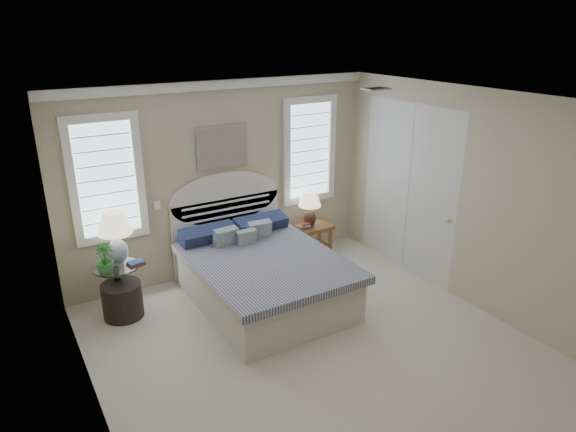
# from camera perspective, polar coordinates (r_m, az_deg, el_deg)

# --- Properties ---
(floor) EXTENTS (4.50, 5.00, 0.01)m
(floor) POSITION_cam_1_polar(r_m,az_deg,el_deg) (5.78, 3.93, -15.18)
(floor) COLOR #BCB0A0
(floor) RESTS_ON ground
(ceiling) EXTENTS (4.50, 5.00, 0.01)m
(ceiling) POSITION_cam_1_polar(r_m,az_deg,el_deg) (4.74, 4.73, 12.33)
(ceiling) COLOR white
(ceiling) RESTS_ON wall_back
(wall_back) EXTENTS (4.50, 0.02, 2.70)m
(wall_back) POSITION_cam_1_polar(r_m,az_deg,el_deg) (7.18, -7.23, 4.03)
(wall_back) COLOR #C7B895
(wall_back) RESTS_ON floor
(wall_left) EXTENTS (0.02, 5.00, 2.70)m
(wall_left) POSITION_cam_1_polar(r_m,az_deg,el_deg) (4.35, -21.10, -8.68)
(wall_left) COLOR #C7B895
(wall_left) RESTS_ON floor
(wall_right) EXTENTS (0.02, 5.00, 2.70)m
(wall_right) POSITION_cam_1_polar(r_m,az_deg,el_deg) (6.60, 20.54, 1.35)
(wall_right) COLOR #C7B895
(wall_right) RESTS_ON floor
(crown_molding) EXTENTS (4.50, 0.08, 0.12)m
(crown_molding) POSITION_cam_1_polar(r_m,az_deg,el_deg) (6.89, -7.58, 14.29)
(crown_molding) COLOR white
(crown_molding) RESTS_ON wall_back
(hvac_vent) EXTENTS (0.30, 0.20, 0.02)m
(hvac_vent) POSITION_cam_1_polar(r_m,az_deg,el_deg) (6.11, 9.72, 13.76)
(hvac_vent) COLOR #B2B2B2
(hvac_vent) RESTS_ON ceiling
(switch_plate) EXTENTS (0.08, 0.01, 0.12)m
(switch_plate) POSITION_cam_1_polar(r_m,az_deg,el_deg) (6.92, -14.30, 1.16)
(switch_plate) COLOR white
(switch_plate) RESTS_ON wall_back
(window_left) EXTENTS (0.90, 0.06, 1.60)m
(window_left) POSITION_cam_1_polar(r_m,az_deg,el_deg) (6.65, -19.55, 3.90)
(window_left) COLOR silver
(window_left) RESTS_ON wall_back
(window_right) EXTENTS (0.90, 0.06, 1.60)m
(window_right) POSITION_cam_1_polar(r_m,az_deg,el_deg) (7.74, 2.32, 7.31)
(window_right) COLOR silver
(window_right) RESTS_ON wall_back
(painting) EXTENTS (0.74, 0.04, 0.58)m
(painting) POSITION_cam_1_polar(r_m,az_deg,el_deg) (7.02, -7.27, 7.63)
(painting) COLOR silver
(painting) RESTS_ON wall_back
(closet_door) EXTENTS (0.02, 1.80, 2.40)m
(closet_door) POSITION_cam_1_polar(r_m,az_deg,el_deg) (7.39, 13.17, 2.90)
(closet_door) COLOR silver
(closet_door) RESTS_ON floor
(bed) EXTENTS (1.72, 2.28, 1.47)m
(bed) POSITION_cam_1_polar(r_m,az_deg,el_deg) (6.65, -3.17, -6.16)
(bed) COLOR beige
(bed) RESTS_ON floor
(side_table_left) EXTENTS (0.56, 0.56, 0.63)m
(side_table_left) POSITION_cam_1_polar(r_m,az_deg,el_deg) (6.68, -18.36, -7.16)
(side_table_left) COLOR black
(side_table_left) RESTS_ON floor
(nightstand_right) EXTENTS (0.50, 0.40, 0.53)m
(nightstand_right) POSITION_cam_1_polar(r_m,az_deg,el_deg) (7.80, 2.90, -1.98)
(nightstand_right) COLOR brown
(nightstand_right) RESTS_ON floor
(floor_pot) EXTENTS (0.51, 0.51, 0.44)m
(floor_pot) POSITION_cam_1_polar(r_m,az_deg,el_deg) (6.64, -17.91, -8.90)
(floor_pot) COLOR black
(floor_pot) RESTS_ON floor
(lamp_left) EXTENTS (0.50, 0.50, 0.66)m
(lamp_left) POSITION_cam_1_polar(r_m,az_deg,el_deg) (6.50, -18.64, -1.68)
(lamp_left) COLOR silver
(lamp_left) RESTS_ON side_table_left
(lamp_right) EXTENTS (0.40, 0.40, 0.55)m
(lamp_right) POSITION_cam_1_polar(r_m,az_deg,el_deg) (7.60, 2.43, 1.26)
(lamp_right) COLOR black
(lamp_right) RESTS_ON nightstand_right
(potted_plant) EXTENTS (0.24, 0.24, 0.38)m
(potted_plant) POSITION_cam_1_polar(r_m,az_deg,el_deg) (6.33, -19.72, -4.54)
(potted_plant) COLOR #2A6829
(potted_plant) RESTS_ON side_table_left
(books_left) EXTENTS (0.22, 0.17, 0.05)m
(books_left) POSITION_cam_1_polar(r_m,az_deg,el_deg) (6.49, -16.55, -5.10)
(books_left) COLOR maroon
(books_left) RESTS_ON side_table_left
(books_right) EXTENTS (0.17, 0.13, 0.09)m
(books_right) POSITION_cam_1_polar(r_m,az_deg,el_deg) (7.58, 1.91, -1.14)
(books_right) COLOR maroon
(books_right) RESTS_ON nightstand_right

